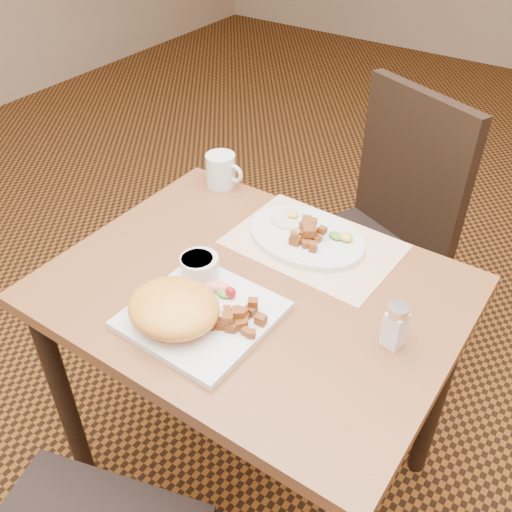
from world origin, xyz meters
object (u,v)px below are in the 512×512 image
object	(u,v)px
chair_far	(377,229)
coffee_mug	(221,170)
plate_oval	(306,237)
table	(253,321)
plate_square	(202,315)
salt_shaker	(396,325)

from	to	relation	value
chair_far	coffee_mug	bearing A→B (deg)	66.75
chair_far	plate_oval	xyz separation A→B (m)	(-0.02, -0.44, 0.22)
table	coffee_mug	distance (m)	0.48
chair_far	plate_oval	world-z (taller)	chair_far
plate_square	salt_shaker	size ratio (longest dim) A/B	2.80
plate_square	salt_shaker	world-z (taller)	salt_shaker
plate_square	plate_oval	xyz separation A→B (m)	(0.04, 0.36, 0.00)
coffee_mug	plate_oval	bearing A→B (deg)	-16.10
table	plate_oval	xyz separation A→B (m)	(0.01, 0.22, 0.12)
table	salt_shaker	xyz separation A→B (m)	(0.33, 0.01, 0.16)
table	plate_square	size ratio (longest dim) A/B	3.21
plate_square	salt_shaker	bearing A→B (deg)	23.86
salt_shaker	plate_oval	bearing A→B (deg)	147.71
chair_far	plate_square	bearing A→B (deg)	108.60
salt_shaker	coffee_mug	bearing A→B (deg)	155.49
coffee_mug	chair_far	bearing A→B (deg)	43.83
salt_shaker	table	bearing A→B (deg)	-177.61
plate_square	chair_far	bearing A→B (deg)	85.68
plate_square	coffee_mug	xyz separation A→B (m)	(-0.30, 0.46, 0.04)
salt_shaker	chair_far	bearing A→B (deg)	115.07
table	salt_shaker	world-z (taller)	salt_shaker
table	plate_square	world-z (taller)	plate_square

